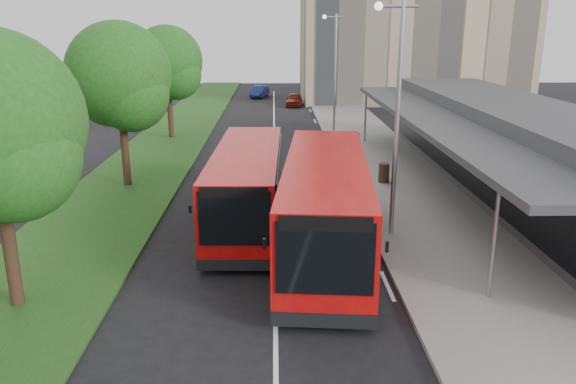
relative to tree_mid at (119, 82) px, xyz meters
name	(u,v)px	position (x,y,z in m)	size (l,w,h in m)	color
ground	(275,260)	(7.01, -9.05, -4.93)	(120.00, 120.00, 0.00)	black
pavement	(363,139)	(13.01, 10.95, -4.85)	(5.00, 80.00, 0.15)	slate
grass_verge	(169,140)	(0.01, 10.95, -4.88)	(5.00, 80.00, 0.10)	#174014
lane_centre_line	(274,157)	(7.01, 5.95, -4.92)	(0.12, 70.00, 0.01)	silver
kerb_dashes	(325,143)	(10.31, 9.95, -4.92)	(0.12, 56.00, 0.01)	silver
office_block	(412,9)	(21.01, 32.95, 4.07)	(22.00, 12.00, 18.00)	tan
station_building	(511,147)	(17.87, -1.05, -2.88)	(7.70, 26.00, 4.00)	#333336
tree_mid	(119,82)	(0.00, 0.00, 0.00)	(4.75, 4.75, 7.63)	black
tree_far	(167,66)	(0.00, 12.00, -0.10)	(4.66, 4.66, 7.48)	black
lamp_post_near	(395,107)	(11.13, -7.05, -0.21)	(1.44, 0.28, 8.00)	gray
lamp_post_far	(334,66)	(11.13, 12.95, -0.21)	(1.44, 0.28, 8.00)	gray
bus_main	(325,205)	(8.70, -8.29, -3.32)	(3.81, 11.28, 3.14)	red
bus_second	(247,186)	(5.97, -5.29, -3.46)	(2.89, 10.20, 2.86)	red
litter_bin	(384,173)	(12.25, -0.16, -4.32)	(0.51, 0.51, 0.91)	#3A2617
bollard	(358,139)	(12.26, 8.26, -4.35)	(0.14, 0.14, 0.86)	#FCF30D
car_near	(294,99)	(8.94, 27.99, -4.30)	(1.48, 3.67, 1.25)	#5A130C
car_far	(260,92)	(5.48, 34.96, -4.31)	(1.31, 3.75, 1.24)	navy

